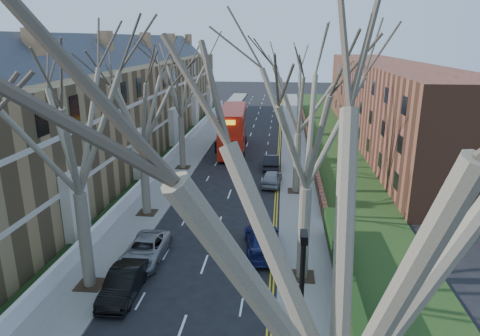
# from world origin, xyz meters

# --- Properties ---
(pavement_left) EXTENTS (3.00, 102.00, 0.12)m
(pavement_left) POSITION_xyz_m (-6.00, 39.00, 0.06)
(pavement_left) COLOR slate
(pavement_left) RESTS_ON ground
(pavement_right) EXTENTS (3.00, 102.00, 0.12)m
(pavement_right) POSITION_xyz_m (6.00, 39.00, 0.06)
(pavement_right) COLOR slate
(pavement_right) RESTS_ON ground
(terrace_left) EXTENTS (9.70, 78.00, 13.60)m
(terrace_left) POSITION_xyz_m (-13.65, 31.00, 5.53)
(terrace_left) COLOR olive
(terrace_left) RESTS_ON ground
(flats_right) EXTENTS (13.97, 54.00, 10.00)m
(flats_right) POSITION_xyz_m (17.46, 43.00, 4.98)
(flats_right) COLOR brown
(flats_right) RESTS_ON ground
(wall_hedge_right) EXTENTS (0.70, 24.00, 1.80)m
(wall_hedge_right) POSITION_xyz_m (7.70, 2.00, 1.12)
(wall_hedge_right) COLOR brown
(wall_hedge_right) RESTS_ON ground
(front_wall_left) EXTENTS (0.30, 78.00, 1.00)m
(front_wall_left) POSITION_xyz_m (-7.65, 31.00, 0.62)
(front_wall_left) COLOR white
(front_wall_left) RESTS_ON ground
(grass_verge_right) EXTENTS (6.00, 102.00, 0.06)m
(grass_verge_right) POSITION_xyz_m (10.50, 39.00, 0.15)
(grass_verge_right) COLOR #243C16
(grass_verge_right) RESTS_ON ground
(tree_left_mid) EXTENTS (10.50, 10.50, 14.71)m
(tree_left_mid) POSITION_xyz_m (-5.70, 6.00, 9.56)
(tree_left_mid) COLOR brown
(tree_left_mid) RESTS_ON ground
(tree_left_far) EXTENTS (10.15, 10.15, 14.22)m
(tree_left_far) POSITION_xyz_m (-5.70, 16.00, 9.24)
(tree_left_far) COLOR brown
(tree_left_far) RESTS_ON ground
(tree_left_dist) EXTENTS (10.50, 10.50, 14.71)m
(tree_left_dist) POSITION_xyz_m (-5.70, 28.00, 9.56)
(tree_left_dist) COLOR brown
(tree_left_dist) RESTS_ON ground
(tree_right_near) EXTENTS (10.85, 10.85, 15.20)m
(tree_right_near) POSITION_xyz_m (5.70, -6.00, 9.86)
(tree_right_near) COLOR brown
(tree_right_near) RESTS_ON ground
(tree_right_mid) EXTENTS (10.50, 10.50, 14.71)m
(tree_right_mid) POSITION_xyz_m (5.70, 8.00, 9.56)
(tree_right_mid) COLOR brown
(tree_right_mid) RESTS_ON ground
(tree_right_far) EXTENTS (10.15, 10.15, 14.22)m
(tree_right_far) POSITION_xyz_m (5.70, 22.00, 9.24)
(tree_right_far) COLOR brown
(tree_right_far) RESTS_ON ground
(double_decker_bus) EXTENTS (3.55, 12.17, 4.99)m
(double_decker_bus) POSITION_xyz_m (-1.41, 35.73, 2.47)
(double_decker_bus) COLOR red
(double_decker_bus) RESTS_ON ground
(car_left_mid) EXTENTS (1.59, 4.36, 1.43)m
(car_left_mid) POSITION_xyz_m (-3.59, 5.40, 0.71)
(car_left_mid) COLOR black
(car_left_mid) RESTS_ON ground
(car_left_far) EXTENTS (2.27, 4.83, 1.34)m
(car_left_far) POSITION_xyz_m (-3.62, 9.18, 0.67)
(car_left_far) COLOR gray
(car_left_far) RESTS_ON ground
(car_right_near) EXTENTS (2.83, 5.50, 1.53)m
(car_right_near) POSITION_xyz_m (3.37, 11.03, 0.76)
(car_right_near) COLOR navy
(car_right_near) RESTS_ON ground
(car_right_mid) EXTENTS (1.99, 4.23, 1.40)m
(car_right_mid) POSITION_xyz_m (3.55, 23.74, 0.70)
(car_right_mid) COLOR gray
(car_right_mid) RESTS_ON ground
(car_right_far) EXTENTS (1.68, 4.57, 1.49)m
(car_right_far) POSITION_xyz_m (3.34, 28.87, 0.75)
(car_right_far) COLOR black
(car_right_far) RESTS_ON ground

